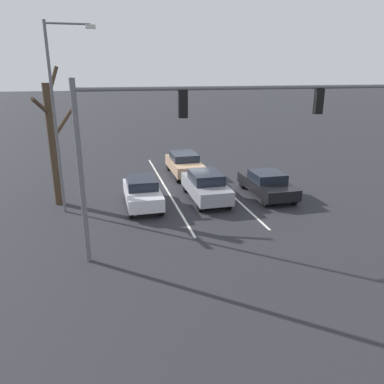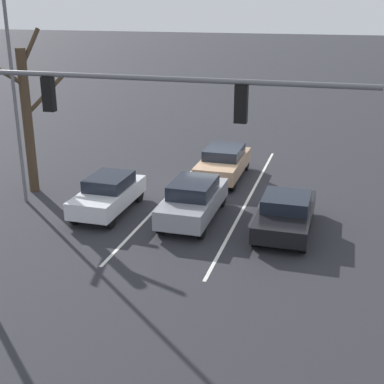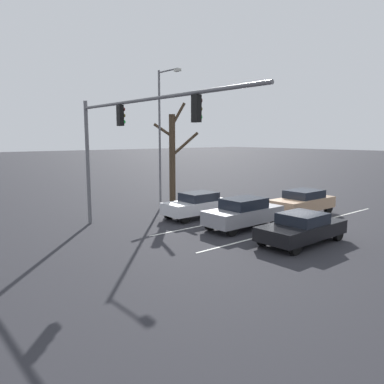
# 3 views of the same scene
# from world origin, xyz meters

# --- Properties ---
(ground_plane) EXTENTS (240.00, 240.00, 0.00)m
(ground_plane) POSITION_xyz_m (0.00, 0.00, 0.00)
(ground_plane) COLOR #28282D
(lane_stripe_left_divider) EXTENTS (0.12, 15.13, 0.01)m
(lane_stripe_left_divider) POSITION_xyz_m (-1.74, 1.57, 0.01)
(lane_stripe_left_divider) COLOR silver
(lane_stripe_left_divider) RESTS_ON ground_plane
(lane_stripe_center_divider) EXTENTS (0.12, 15.13, 0.01)m
(lane_stripe_center_divider) POSITION_xyz_m (1.74, 1.57, 0.01)
(lane_stripe_center_divider) COLOR silver
(lane_stripe_center_divider) RESTS_ON ground_plane
(car_gray_midlane_front) EXTENTS (1.80, 4.49, 1.59)m
(car_gray_midlane_front) POSITION_xyz_m (-0.05, 4.42, 0.82)
(car_gray_midlane_front) COLOR gray
(car_gray_midlane_front) RESTS_ON ground_plane
(car_black_leftlane_front) EXTENTS (1.92, 4.46, 1.38)m
(car_black_leftlane_front) POSITION_xyz_m (-3.65, 4.53, 0.71)
(car_black_leftlane_front) COLOR black
(car_black_leftlane_front) RESTS_ON ground_plane
(car_silver_rightlane_front) EXTENTS (1.73, 4.10, 1.50)m
(car_silver_rightlane_front) POSITION_xyz_m (3.47, 4.61, 0.78)
(car_silver_rightlane_front) COLOR silver
(car_silver_rightlane_front) RESTS_ON ground_plane
(car_tan_midlane_second) EXTENTS (1.89, 4.47, 1.52)m
(car_tan_midlane_second) POSITION_xyz_m (-0.03, -0.92, 0.81)
(car_tan_midlane_second) COLOR tan
(car_tan_midlane_second) RESTS_ON ground_plane
(traffic_signal_gantry) EXTENTS (12.44, 0.37, 6.64)m
(traffic_signal_gantry) POSITION_xyz_m (2.30, 10.12, 4.98)
(traffic_signal_gantry) COLOR slate
(traffic_signal_gantry) RESTS_ON ground_plane
(street_lamp_right_shoulder) EXTENTS (2.25, 0.24, 8.99)m
(street_lamp_right_shoulder) POSITION_xyz_m (7.19, 4.48, 5.17)
(street_lamp_right_shoulder) COLOR slate
(street_lamp_right_shoulder) RESTS_ON ground_plane
(bare_tree_near) EXTENTS (1.90, 2.66, 7.08)m
(bare_tree_near) POSITION_xyz_m (7.76, 3.14, 3.45)
(bare_tree_near) COLOR #423323
(bare_tree_near) RESTS_ON ground_plane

